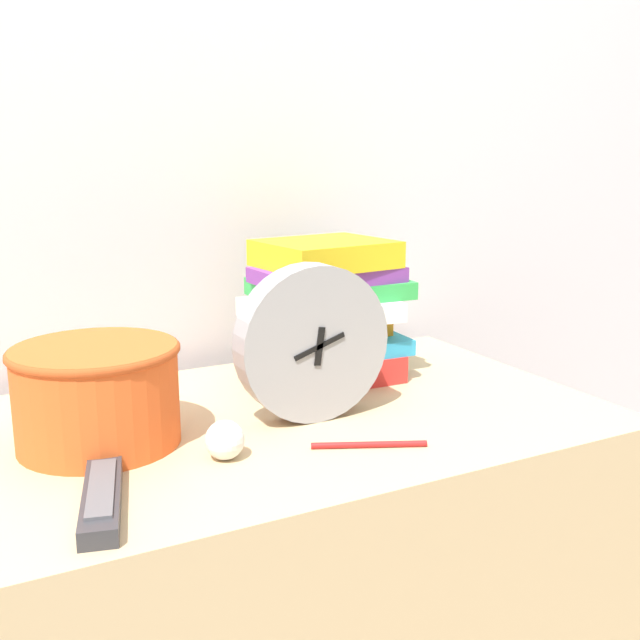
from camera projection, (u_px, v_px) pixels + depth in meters
The scene contains 7 objects.
wall_back at pixel (147, 103), 1.22m from camera, with size 6.00×0.04×2.40m.
desk_clock at pixel (313, 343), 1.01m from camera, with size 0.22×0.05×0.22m.
book_stack at pixel (326, 309), 1.19m from camera, with size 0.27×0.20×0.22m.
basket at pixel (97, 391), 0.93m from camera, with size 0.21×0.21×0.13m.
tv_remote at pixel (102, 496), 0.78m from camera, with size 0.08×0.19×0.02m.
crumpled_paper_ball at pixel (225, 440), 0.90m from camera, with size 0.05×0.05×0.05m.
pen at pixel (369, 445), 0.93m from camera, with size 0.14×0.07×0.01m.
Camera 1 is at (-0.34, -0.63, 1.13)m, focal length 42.00 mm.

